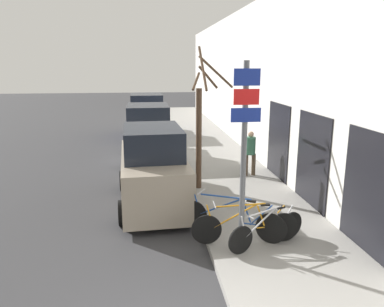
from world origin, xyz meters
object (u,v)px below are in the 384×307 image
object	(u,v)px
parked_car_1	(148,135)
street_tree	(200,127)
parked_car_0	(153,169)
pedestrian_near	(250,150)
bicycle_1	(245,226)
bicycle_0	(267,230)
signpost	(244,151)
bicycle_2	(231,219)
parked_car_2	(147,117)

from	to	relation	value
parked_car_1	street_tree	bearing A→B (deg)	-71.27
parked_car_0	pedestrian_near	distance (m)	3.99
bicycle_1	parked_car_1	world-z (taller)	parked_car_1
bicycle_0	signpost	bearing A→B (deg)	80.13
signpost	parked_car_0	distance (m)	3.96
bicycle_1	bicycle_2	distance (m)	0.46
parked_car_0	parked_car_1	size ratio (longest dim) A/B	1.02
bicycle_0	bicycle_2	world-z (taller)	bicycle_2
parked_car_0	pedestrian_near	xyz separation A→B (m)	(3.44, 2.03, 0.01)
parked_car_1	pedestrian_near	xyz separation A→B (m)	(3.51, -3.37, -0.01)
parked_car_0	parked_car_1	distance (m)	5.40
signpost	parked_car_0	world-z (taller)	signpost
bicycle_0	parked_car_1	distance (m)	8.93
pedestrian_near	street_tree	world-z (taller)	street_tree
bicycle_0	parked_car_1	bearing A→B (deg)	-7.89
bicycle_2	street_tree	size ratio (longest dim) A/B	0.50
bicycle_0	bicycle_2	distance (m)	0.89
bicycle_2	parked_car_0	distance (m)	3.13
pedestrian_near	street_tree	bearing A→B (deg)	30.34
parked_car_2	signpost	bearing A→B (deg)	-83.40
signpost	parked_car_2	size ratio (longest dim) A/B	0.87
signpost	parked_car_1	size ratio (longest dim) A/B	0.89
signpost	bicycle_0	size ratio (longest dim) A/B	2.06
bicycle_0	bicycle_1	world-z (taller)	bicycle_1
bicycle_0	bicycle_1	size ratio (longest dim) A/B	0.80
bicycle_2	pedestrian_near	bearing A→B (deg)	11.43
signpost	bicycle_1	size ratio (longest dim) A/B	1.65
signpost	parked_car_0	xyz separation A→B (m)	(-1.76, 3.32, -1.26)
bicycle_2	parked_car_2	world-z (taller)	parked_car_2
bicycle_2	street_tree	xyz separation A→B (m)	(-0.21, 3.45, 1.55)
bicycle_1	street_tree	bearing A→B (deg)	9.47
parked_car_1	bicycle_2	bearing A→B (deg)	-77.84
bicycle_2	pedestrian_near	xyz separation A→B (m)	(1.73, 4.61, 0.51)
bicycle_2	pedestrian_near	size ratio (longest dim) A/B	1.38
bicycle_2	parked_car_1	distance (m)	8.19
bicycle_2	parked_car_2	xyz separation A→B (m)	(-1.81, 13.21, 0.54)
parked_car_2	pedestrian_near	bearing A→B (deg)	-68.61
parked_car_1	bicycle_1	bearing A→B (deg)	-76.90
bicycle_1	parked_car_1	distance (m)	8.63
signpost	parked_car_2	distance (m)	14.12
bicycle_1	pedestrian_near	distance (m)	5.26
bicycle_1	parked_car_1	size ratio (longest dim) A/B	0.54
signpost	parked_car_2	world-z (taller)	signpost
parked_car_2	pedestrian_near	world-z (taller)	parked_car_2
parked_car_2	street_tree	bearing A→B (deg)	-81.69
bicycle_1	parked_car_1	bearing A→B (deg)	16.44
bicycle_2	parked_car_1	bearing A→B (deg)	44.58
signpost	parked_car_1	xyz separation A→B (m)	(-1.83, 8.72, -1.23)
pedestrian_near	street_tree	size ratio (longest dim) A/B	0.36
bicycle_0	street_tree	bearing A→B (deg)	-11.56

